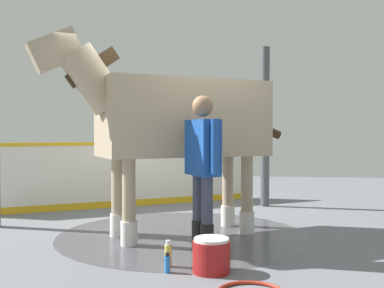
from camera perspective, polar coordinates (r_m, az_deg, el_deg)
ground_plane at (r=6.38m, az=-1.63°, el=-10.89°), size 16.00×16.00×0.02m
wet_patch at (r=6.10m, az=-1.13°, el=-11.35°), size 3.31×3.31×0.00m
barrier_wall at (r=8.42m, az=-7.86°, el=-4.05°), size 2.71×4.47×1.19m
roof_post_far at (r=8.42m, az=9.20°, el=2.15°), size 0.16×0.16×2.93m
horse at (r=5.92m, az=-2.10°, el=2.99°), size 2.09×3.08×2.59m
handler at (r=5.04m, az=1.34°, el=-2.22°), size 0.61×0.45×1.77m
wash_bucket at (r=4.50m, az=2.46°, el=-13.85°), size 0.37×0.37×0.33m
bottle_shampoo at (r=4.69m, az=-3.02°, el=-13.75°), size 0.07×0.07×0.27m
bottle_spray at (r=4.51m, az=-3.13°, el=-14.82°), size 0.06×0.06×0.20m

